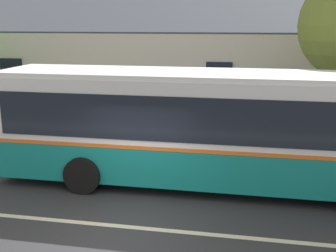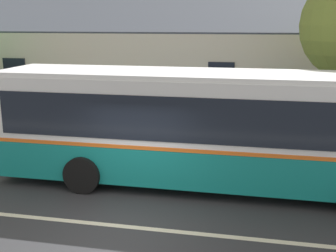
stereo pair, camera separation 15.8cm
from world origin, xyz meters
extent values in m
plane|color=#2D2D30|center=(0.00, 0.00, 0.00)|extent=(300.00, 300.00, 0.00)
cube|color=#9E9E99|center=(0.00, 6.00, 0.07)|extent=(60.00, 3.00, 0.15)
cube|color=beige|center=(0.00, 0.00, 0.00)|extent=(60.00, 0.16, 0.01)
cube|color=beige|center=(1.43, 13.55, 1.98)|extent=(27.22, 8.15, 3.96)
cube|color=#424751|center=(1.43, 11.52, 4.92)|extent=(27.82, 4.15, 2.06)
cube|color=#424751|center=(1.43, 15.59, 4.92)|extent=(27.82, 4.15, 2.06)
cube|color=black|center=(-8.10, 9.45, 2.18)|extent=(1.10, 0.06, 1.30)
cube|color=black|center=(1.43, 9.45, 2.18)|extent=(1.10, 0.06, 1.30)
cube|color=#4C3323|center=(5.51, 9.45, 1.05)|extent=(1.00, 0.06, 2.10)
cube|color=#147F7A|center=(1.71, 2.90, 0.79)|extent=(11.95, 2.54, 1.02)
cube|color=orange|center=(1.71, 2.90, 1.35)|extent=(11.97, 2.56, 0.10)
cube|color=white|center=(1.71, 2.90, 2.22)|extent=(11.95, 2.54, 1.65)
cube|color=white|center=(1.71, 2.90, 3.10)|extent=(11.71, 2.41, 0.12)
cube|color=black|center=(1.70, 4.16, 2.12)|extent=(10.99, 0.06, 1.15)
cube|color=black|center=(1.71, 1.64, 2.12)|extent=(10.99, 0.06, 1.15)
cube|color=#192D99|center=(0.21, 4.17, 0.79)|extent=(3.34, 0.04, 0.72)
cylinder|color=black|center=(-1.58, 4.14, 0.50)|extent=(1.00, 0.28, 1.00)
cylinder|color=black|center=(-1.57, 1.64, 0.50)|extent=(1.00, 0.28, 1.00)
cube|color=brown|center=(-4.30, 5.99, 0.60)|extent=(1.74, 0.10, 0.04)
cube|color=brown|center=(-4.30, 5.84, 0.60)|extent=(1.74, 0.10, 0.04)
cube|color=brown|center=(-4.30, 5.70, 0.60)|extent=(1.74, 0.10, 0.04)
cube|color=brown|center=(-4.30, 5.57, 0.90)|extent=(1.74, 0.04, 0.10)
cube|color=brown|center=(-4.30, 5.57, 1.04)|extent=(1.74, 0.04, 0.10)
cube|color=black|center=(-3.60, 5.84, 0.38)|extent=(0.08, 0.43, 0.45)
cube|color=black|center=(-5.00, 5.84, 0.38)|extent=(0.08, 0.43, 0.45)
camera|label=1|loc=(2.64, -8.26, 4.47)|focal=45.00mm
camera|label=2|loc=(2.80, -8.23, 4.47)|focal=45.00mm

